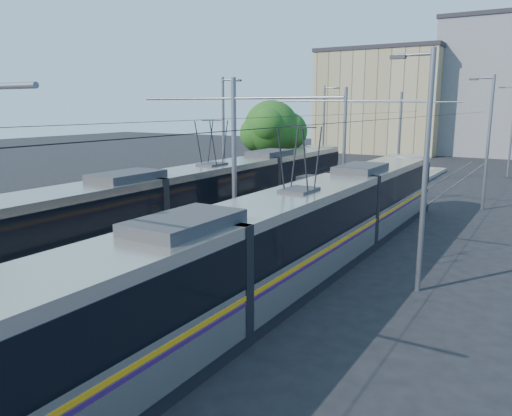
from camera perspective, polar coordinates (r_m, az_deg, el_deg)
The scene contains 12 objects.
ground at distance 15.43m, azimuth -19.54°, elevation -12.82°, with size 160.00×160.00×0.00m, color black.
platform at distance 28.64m, azimuth 7.60°, elevation -0.71°, with size 4.00×50.00×0.30m, color gray.
tactile_strip_left at distance 29.21m, azimuth 5.01°, elevation -0.10°, with size 0.70×50.00×0.01m, color gray.
tactile_strip_right at distance 28.08m, azimuth 10.32°, elevation -0.73°, with size 0.70×50.00×0.01m, color gray.
rails at distance 28.67m, azimuth 7.59°, elevation -0.98°, with size 8.71×70.00×0.03m.
tram_left at distance 25.32m, azimuth -4.97°, elevation 1.32°, with size 2.43×28.97×5.50m.
tram_right at distance 17.63m, azimuth 4.87°, elevation -2.73°, with size 2.43×31.03×5.50m.
catenary at distance 25.47m, azimuth 5.26°, elevation 7.76°, with size 9.20×70.00×7.00m.
street_lamps at distance 31.77m, azimuth 10.74°, elevation 7.74°, with size 15.18×38.22×8.00m.
shelter at distance 24.90m, azimuth 5.82°, elevation 0.94°, with size 0.78×1.19×2.53m.
tree at distance 38.06m, azimuth 2.28°, elevation 9.00°, with size 4.57×4.23×6.64m.
building_left at distance 71.86m, azimuth 14.45°, elevation 11.74°, with size 16.32×12.24×13.65m.
Camera 1 is at (11.15, -8.68, 6.21)m, focal length 35.00 mm.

